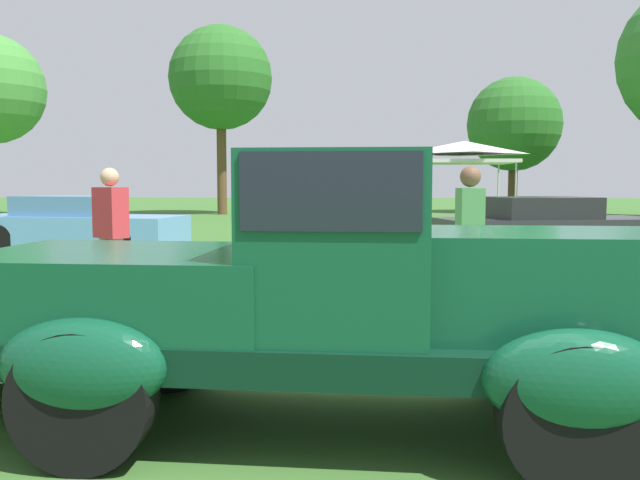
{
  "coord_description": "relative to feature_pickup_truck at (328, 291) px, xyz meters",
  "views": [
    {
      "loc": [
        -0.31,
        -4.07,
        1.53
      ],
      "look_at": [
        -0.77,
        3.03,
        0.92
      ],
      "focal_mm": 38.64,
      "sensor_mm": 36.0,
      "label": 1
    }
  ],
  "objects": [
    {
      "name": "ground_plane",
      "position": [
        0.53,
        -0.06,
        -0.86
      ],
      "size": [
        120.0,
        120.0,
        0.0
      ],
      "primitive_type": "plane",
      "color": "#386628"
    },
    {
      "name": "show_car_skyblue",
      "position": [
        -5.96,
        10.19,
        -0.26
      ],
      "size": [
        4.66,
        2.29,
        1.22
      ],
      "color": "#669EDB",
      "rests_on": "ground_plane"
    },
    {
      "name": "spectator_near_truck",
      "position": [
        -2.8,
        3.86,
        0.05
      ],
      "size": [
        0.47,
        0.42,
        1.69
      ],
      "color": "#9E998E",
      "rests_on": "ground_plane"
    },
    {
      "name": "canopy_tent_left_field",
      "position": [
        3.13,
        16.45,
        1.56
      ],
      "size": [
        2.77,
        2.77,
        2.71
      ],
      "color": "#B7B7BC",
      "rests_on": "ground_plane"
    },
    {
      "name": "spectator_between_cars",
      "position": [
        1.33,
        3.21,
        0.05
      ],
      "size": [
        0.26,
        0.41,
        1.69
      ],
      "color": "#7F7056",
      "rests_on": "ground_plane"
    },
    {
      "name": "treeline_mid_left",
      "position": [
        -6.39,
        27.43,
        5.35
      ],
      "size": [
        4.72,
        4.72,
        8.6
      ],
      "color": "brown",
      "rests_on": "ground_plane"
    },
    {
      "name": "feature_pickup_truck",
      "position": [
        0.0,
        0.0,
        0.0
      ],
      "size": [
        4.35,
        1.94,
        1.7
      ],
      "color": "black",
      "rests_on": "ground_plane"
    },
    {
      "name": "show_car_charcoal",
      "position": [
        3.86,
        9.82,
        -0.26
      ],
      "size": [
        4.71,
        2.73,
        1.22
      ],
      "color": "#28282D",
      "rests_on": "ground_plane"
    },
    {
      "name": "treeline_center",
      "position": [
        7.35,
        29.75,
        3.38
      ],
      "size": [
        4.49,
        4.49,
        6.51
      ],
      "color": "#47331E",
      "rests_on": "ground_plane"
    }
  ]
}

